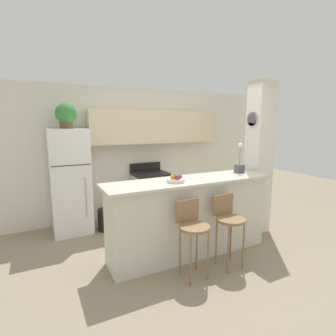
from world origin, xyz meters
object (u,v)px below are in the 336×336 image
at_px(bar_stool_right, 228,220).
at_px(trash_bin, 106,219).
at_px(orchid_vase, 240,165).
at_px(stove_range, 151,195).
at_px(fruit_bowl, 176,179).
at_px(bar_stool_left, 192,227).
at_px(refrigerator, 70,181).
at_px(potted_plant_on_fridge, 66,115).

relative_size(bar_stool_right, trash_bin, 2.48).
bearing_deg(bar_stool_right, orchid_vase, 40.54).
bearing_deg(stove_range, fruit_bowl, -102.43).
relative_size(stove_range, orchid_vase, 2.28).
height_order(stove_range, fruit_bowl, fruit_bowl).
distance_m(orchid_vase, trash_bin, 2.48).
relative_size(bar_stool_left, bar_stool_right, 1.00).
bearing_deg(refrigerator, trash_bin, -22.10).
distance_m(stove_range, potted_plant_on_fridge, 2.16).
bearing_deg(orchid_vase, fruit_bowl, -173.34).
relative_size(stove_range, potted_plant_on_fridge, 2.59).
height_order(fruit_bowl, trash_bin, fruit_bowl).
height_order(bar_stool_left, trash_bin, bar_stool_left).
bearing_deg(fruit_bowl, refrigerator, 123.88).
relative_size(refrigerator, bar_stool_right, 1.89).
distance_m(refrigerator, stove_range, 1.57).
distance_m(refrigerator, potted_plant_on_fridge, 1.11).
bearing_deg(trash_bin, fruit_bowl, -67.83).
bearing_deg(refrigerator, bar_stool_right, -51.53).
xyz_separation_m(bar_stool_left, potted_plant_on_fridge, (-1.13, 2.12, 1.38)).
bearing_deg(potted_plant_on_fridge, fruit_bowl, -56.12).
relative_size(refrigerator, potted_plant_on_fridge, 4.31).
xyz_separation_m(bar_stool_left, fruit_bowl, (0.00, 0.43, 0.51)).
distance_m(potted_plant_on_fridge, orchid_vase, 2.92).
height_order(stove_range, orchid_vase, orchid_vase).
height_order(bar_stool_left, orchid_vase, orchid_vase).
relative_size(bar_stool_right, fruit_bowl, 3.96).
distance_m(stove_range, fruit_bowl, 1.88).
xyz_separation_m(potted_plant_on_fridge, fruit_bowl, (1.13, -1.69, -0.87)).
bearing_deg(bar_stool_right, fruit_bowl, 141.89).
bearing_deg(bar_stool_right, refrigerator, 128.47).
xyz_separation_m(refrigerator, bar_stool_left, (1.13, -2.12, -0.26)).
bearing_deg(bar_stool_left, trash_bin, 107.40).
bearing_deg(bar_stool_right, trash_bin, 121.15).
height_order(bar_stool_right, orchid_vase, orchid_vase).
xyz_separation_m(refrigerator, trash_bin, (0.53, -0.22, -0.70)).
relative_size(bar_stool_left, potted_plant_on_fridge, 2.28).
bearing_deg(potted_plant_on_fridge, trash_bin, -22.11).
height_order(bar_stool_left, bar_stool_right, same).
bearing_deg(bar_stool_left, stove_range, 79.94).
bearing_deg(stove_range, refrigerator, -179.12).
bearing_deg(bar_stool_right, potted_plant_on_fridge, 128.47).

